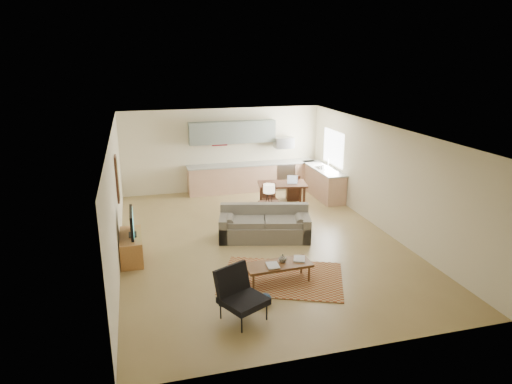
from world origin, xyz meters
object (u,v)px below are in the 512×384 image
object	(u,v)px
console_table	(269,213)
armchair	(243,296)
dining_table	(282,195)
coffee_table	(278,273)
tv_credenza	(131,247)
sofa	(265,223)

from	to	relation	value
console_table	armchair	bearing A→B (deg)	-102.91
armchair	dining_table	xyz separation A→B (m)	(2.53, 5.60, -0.09)
coffee_table	dining_table	xyz separation A→B (m)	(1.55, 4.48, 0.15)
console_table	dining_table	xyz separation A→B (m)	(0.82, 1.38, 0.04)
dining_table	tv_credenza	bearing A→B (deg)	-138.75
sofa	dining_table	size ratio (longest dim) A/B	1.64
sofa	dining_table	xyz separation A→B (m)	(1.19, 2.26, -0.04)
console_table	dining_table	distance (m)	1.60
armchair	tv_credenza	xyz separation A→B (m)	(-1.82, 2.99, -0.17)
sofa	armchair	distance (m)	3.59
console_table	dining_table	size ratio (longest dim) A/B	0.45
armchair	tv_credenza	bearing A→B (deg)	94.39
coffee_table	dining_table	bearing A→B (deg)	68.06
coffee_table	armchair	xyz separation A→B (m)	(-0.98, -1.12, 0.25)
armchair	tv_credenza	world-z (taller)	armchair
sofa	dining_table	bearing A→B (deg)	76.75
tv_credenza	dining_table	world-z (taller)	dining_table
coffee_table	armchair	size ratio (longest dim) A/B	1.48
armchair	tv_credenza	distance (m)	3.50
armchair	tv_credenza	size ratio (longest dim) A/B	0.73
armchair	console_table	world-z (taller)	armchair
armchair	console_table	bearing A→B (deg)	40.94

